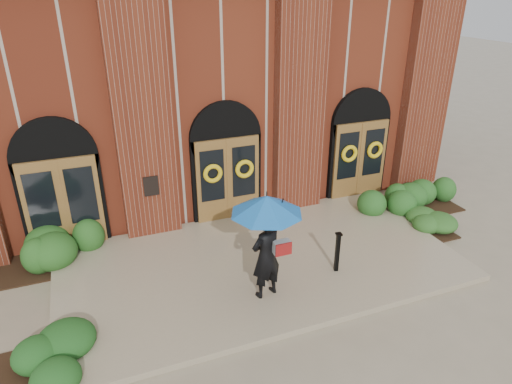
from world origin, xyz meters
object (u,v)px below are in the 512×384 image
man_with_umbrella (267,228)px  hedge_wall_left (21,254)px  metal_post (337,251)px  hedge_wall_right (410,199)px

man_with_umbrella → hedge_wall_left: size_ratio=0.73×
metal_post → hedge_wall_left: bearing=156.6°
man_with_umbrella → hedge_wall_left: man_with_umbrella is taller
man_with_umbrella → hedge_wall_right: man_with_umbrella is taller
hedge_wall_left → man_with_umbrella: bearing=-32.6°
metal_post → hedge_wall_right: 4.61m
hedge_wall_right → metal_post: bearing=-150.6°
hedge_wall_right → hedge_wall_left: bearing=175.6°
man_with_umbrella → hedge_wall_left: bearing=-46.8°
hedge_wall_left → hedge_wall_right: bearing=-4.4°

